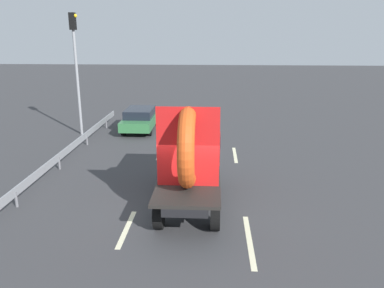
% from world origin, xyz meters
% --- Properties ---
extents(ground_plane, '(120.00, 120.00, 0.00)m').
position_xyz_m(ground_plane, '(0.00, 0.00, 0.00)').
color(ground_plane, '#38383A').
extents(flatbed_truck, '(2.02, 5.34, 3.66)m').
position_xyz_m(flatbed_truck, '(0.11, 1.16, 1.73)').
color(flatbed_truck, black).
rests_on(flatbed_truck, ground_plane).
extents(distant_sedan, '(1.77, 4.13, 1.35)m').
position_xyz_m(distant_sedan, '(-3.57, 10.97, 0.72)').
color(distant_sedan, black).
rests_on(distant_sedan, ground_plane).
extents(traffic_light, '(0.42, 0.36, 6.78)m').
position_xyz_m(traffic_light, '(-6.83, 9.79, 4.34)').
color(traffic_light, gray).
rests_on(traffic_light, ground_plane).
extents(guardrail, '(0.10, 15.05, 0.71)m').
position_xyz_m(guardrail, '(-5.81, 5.73, 0.53)').
color(guardrail, gray).
rests_on(guardrail, ground_plane).
extents(lane_dash_left_near, '(0.16, 2.32, 0.01)m').
position_xyz_m(lane_dash_left_near, '(-1.73, -1.21, 0.00)').
color(lane_dash_left_near, beige).
rests_on(lane_dash_left_near, ground_plane).
extents(lane_dash_left_far, '(0.16, 2.44, 0.01)m').
position_xyz_m(lane_dash_left_far, '(-1.73, 6.54, 0.00)').
color(lane_dash_left_far, beige).
rests_on(lane_dash_left_far, ground_plane).
extents(lane_dash_right_near, '(0.16, 2.96, 0.01)m').
position_xyz_m(lane_dash_right_near, '(1.94, -1.69, 0.00)').
color(lane_dash_right_near, beige).
rests_on(lane_dash_right_near, ground_plane).
extents(lane_dash_right_far, '(0.16, 2.43, 0.01)m').
position_xyz_m(lane_dash_right_far, '(1.94, 6.31, 0.00)').
color(lane_dash_right_far, beige).
rests_on(lane_dash_right_far, ground_plane).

